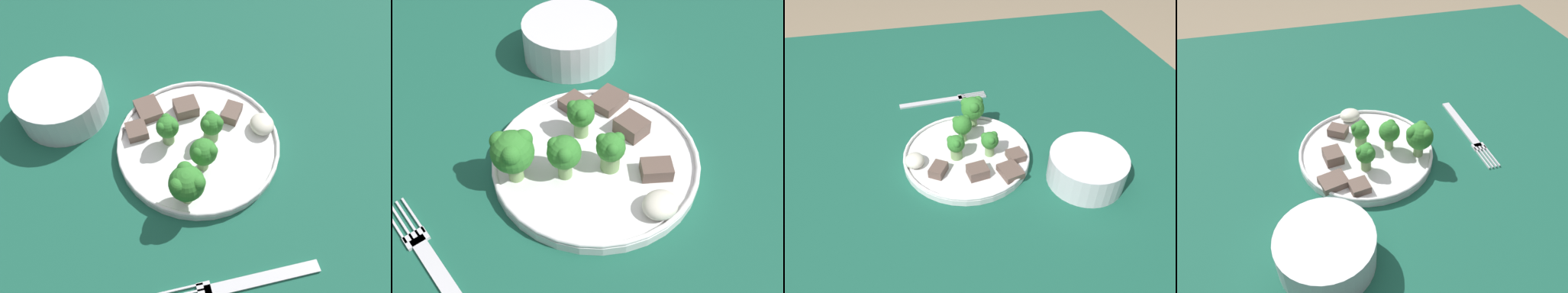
# 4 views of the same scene
# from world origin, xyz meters

# --- Properties ---
(table) EXTENTS (1.24, 1.19, 0.73)m
(table) POSITION_xyz_m (0.00, 0.00, 0.65)
(table) COLOR #195642
(table) RESTS_ON ground_plane
(dinner_plate) EXTENTS (0.24, 0.24, 0.02)m
(dinner_plate) POSITION_xyz_m (0.04, -0.01, 0.74)
(dinner_plate) COLOR white
(dinner_plate) RESTS_ON table
(fork) EXTENTS (0.03, 0.20, 0.00)m
(fork) POSITION_xyz_m (-0.17, -0.03, 0.74)
(fork) COLOR silver
(fork) RESTS_ON table
(cream_bowl) EXTENTS (0.14, 0.14, 0.06)m
(cream_bowl) POSITION_xyz_m (0.14, 0.19, 0.76)
(cream_bowl) COLOR silver
(cream_bowl) RESTS_ON table
(broccoli_floret_near_rim_left) EXTENTS (0.04, 0.04, 0.06)m
(broccoli_floret_near_rim_left) POSITION_xyz_m (-0.01, -0.01, 0.78)
(broccoli_floret_near_rim_left) COLOR #7FA866
(broccoli_floret_near_rim_left) RESTS_ON dinner_plate
(broccoli_floret_center_left) EXTENTS (0.03, 0.03, 0.05)m
(broccoli_floret_center_left) POSITION_xyz_m (0.05, 0.03, 0.78)
(broccoli_floret_center_left) COLOR #7FA866
(broccoli_floret_center_left) RESTS_ON dinner_plate
(broccoli_floret_back_left) EXTENTS (0.05, 0.05, 0.07)m
(broccoli_floret_back_left) POSITION_xyz_m (-0.05, 0.02, 0.79)
(broccoli_floret_back_left) COLOR #7FA866
(broccoli_floret_back_left) RESTS_ON dinner_plate
(broccoli_floret_front_left) EXTENTS (0.03, 0.03, 0.05)m
(broccoli_floret_front_left) POSITION_xyz_m (0.04, -0.03, 0.78)
(broccoli_floret_front_left) COLOR #7FA866
(broccoli_floret_front_left) RESTS_ON dinner_plate
(meat_slice_front_slice) EXTENTS (0.04, 0.04, 0.02)m
(meat_slice_front_slice) POSITION_xyz_m (0.08, -0.07, 0.75)
(meat_slice_front_slice) COLOR brown
(meat_slice_front_slice) RESTS_ON dinner_plate
(meat_slice_middle_slice) EXTENTS (0.04, 0.03, 0.01)m
(meat_slice_middle_slice) POSITION_xyz_m (0.07, 0.08, 0.75)
(meat_slice_middle_slice) COLOR brown
(meat_slice_middle_slice) RESTS_ON dinner_plate
(meat_slice_rear_slice) EXTENTS (0.05, 0.05, 0.01)m
(meat_slice_rear_slice) POSITION_xyz_m (0.11, 0.06, 0.75)
(meat_slice_rear_slice) COLOR brown
(meat_slice_rear_slice) RESTS_ON dinner_plate
(meat_slice_edge_slice) EXTENTS (0.04, 0.04, 0.02)m
(meat_slice_edge_slice) POSITION_xyz_m (0.10, 0.00, 0.76)
(meat_slice_edge_slice) COLOR brown
(meat_slice_edge_slice) RESTS_ON dinner_plate
(sauce_dollop) EXTENTS (0.04, 0.04, 0.02)m
(sauce_dollop) POSITION_xyz_m (0.05, -0.11, 0.76)
(sauce_dollop) COLOR silver
(sauce_dollop) RESTS_ON dinner_plate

